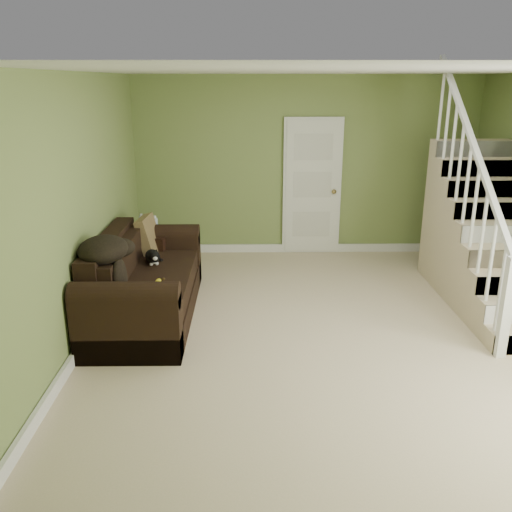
{
  "coord_description": "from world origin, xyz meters",
  "views": [
    {
      "loc": [
        -0.84,
        -5.22,
        2.52
      ],
      "look_at": [
        -0.77,
        0.17,
        0.76
      ],
      "focal_mm": 38.0,
      "sensor_mm": 36.0,
      "label": 1
    }
  ],
  "objects_px": {
    "sofa": "(142,286)",
    "side_table": "(152,256)",
    "cat": "(152,257)",
    "banana": "(158,283)"
  },
  "relations": [
    {
      "from": "cat",
      "to": "side_table",
      "type": "bearing_deg",
      "value": 82.52
    },
    {
      "from": "side_table",
      "to": "banana",
      "type": "relative_size",
      "value": 4.02
    },
    {
      "from": "sofa",
      "to": "side_table",
      "type": "bearing_deg",
      "value": 94.61
    },
    {
      "from": "side_table",
      "to": "cat",
      "type": "bearing_deg",
      "value": -78.86
    },
    {
      "from": "sofa",
      "to": "cat",
      "type": "height_order",
      "value": "sofa"
    },
    {
      "from": "cat",
      "to": "banana",
      "type": "distance_m",
      "value": 0.74
    },
    {
      "from": "side_table",
      "to": "banana",
      "type": "height_order",
      "value": "side_table"
    },
    {
      "from": "cat",
      "to": "sofa",
      "type": "bearing_deg",
      "value": -118.72
    },
    {
      "from": "side_table",
      "to": "banana",
      "type": "xyz_separation_m",
      "value": [
        0.33,
        -1.5,
        0.19
      ]
    },
    {
      "from": "sofa",
      "to": "banana",
      "type": "height_order",
      "value": "sofa"
    }
  ]
}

